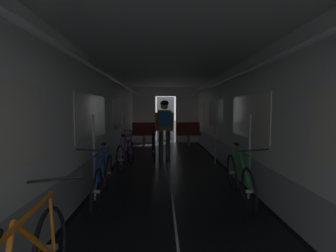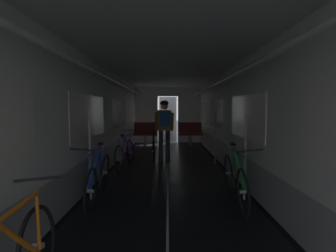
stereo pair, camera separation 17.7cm
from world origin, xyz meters
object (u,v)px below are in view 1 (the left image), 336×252
Objects in this scene: bicycle_blue at (103,178)px; bicycle_green at (239,178)px; person_cyclist_aisle at (165,124)px; bicycle_black_in_aisle at (154,147)px; bench_seat_far_right at (188,132)px; bench_seat_far_left at (144,132)px; bicycle_purple at (126,154)px.

bicycle_green is at bearing -1.00° from bicycle_blue.
person_cyclist_aisle is 0.80m from bicycle_black_in_aisle.
bicycle_green is 1.00× the size of bicycle_black_in_aisle.
bench_seat_far_right is 0.58× the size of bicycle_green.
bench_seat_far_left is at bearing 104.68° from person_cyclist_aisle.
person_cyclist_aisle is (0.96, 0.80, 0.69)m from bicycle_purple.
bicycle_blue is 2.21m from bicycle_green.
person_cyclist_aisle is at bearing 39.72° from bicycle_purple.
bicycle_blue reaches higher than bicycle_green.
bench_seat_far_left is 0.58× the size of bicycle_black_in_aisle.
bench_seat_far_left is at bearing 108.13° from bicycle_green.
bench_seat_far_right reaches higher than bicycle_purple.
bench_seat_far_right is at bearing 0.00° from bench_seat_far_left.
bench_seat_far_left is 3.22m from person_cyclist_aisle.
bicycle_green is at bearing -88.24° from bench_seat_far_right.
bicycle_green is 0.98× the size of person_cyclist_aisle.
bicycle_purple is (0.06, 2.15, 0.00)m from bicycle_blue.
bicycle_blue is at bearing -109.23° from person_cyclist_aisle.
bench_seat_far_right is at bearing 72.11° from person_cyclist_aisle.
bicycle_black_in_aisle is at bearing 114.73° from bicycle_green.
bicycle_purple and bicycle_green have the same top height.
bicycle_black_in_aisle is at bearing 58.82° from bicycle_purple.
bench_seat_far_left is 0.58× the size of bicycle_green.
bench_seat_far_right is at bearing 64.99° from bicycle_black_in_aisle.
person_cyclist_aisle is 1.02× the size of bicycle_black_in_aisle.
bench_seat_far_left and bench_seat_far_right have the same top height.
bicycle_blue reaches higher than bicycle_purple.
bicycle_blue is 1.00× the size of bicycle_purple.
bench_seat_far_right is 0.58× the size of bicycle_black_in_aisle.
bicycle_black_in_aisle is (-1.50, 3.25, 0.00)m from bicycle_green.
person_cyclist_aisle reaches higher than bicycle_blue.
person_cyclist_aisle is at bearing -107.89° from bench_seat_far_right.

